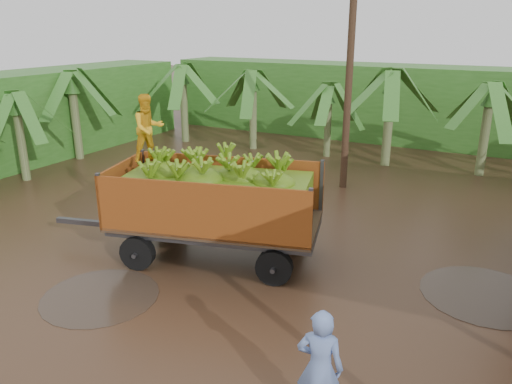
% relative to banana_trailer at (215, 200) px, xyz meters
% --- Properties ---
extents(ground, '(100.00, 100.00, 0.00)m').
position_rel_banana_trailer_xyz_m(ground, '(1.95, -0.66, -1.48)').
color(ground, black).
rests_on(ground, ground).
extents(hedge_north, '(22.00, 3.00, 3.60)m').
position_rel_banana_trailer_xyz_m(hedge_north, '(-0.05, 15.34, 0.32)').
color(hedge_north, '#2D661E').
rests_on(hedge_north, ground).
extents(hedge_west, '(3.00, 18.00, 3.60)m').
position_rel_banana_trailer_xyz_m(hedge_west, '(-12.05, 3.34, 0.32)').
color(hedge_west, '#2D661E').
rests_on(hedge_west, ground).
extents(banana_trailer, '(6.87, 3.54, 3.88)m').
position_rel_banana_trailer_xyz_m(banana_trailer, '(0.00, 0.00, 0.00)').
color(banana_trailer, '#BB591A').
rests_on(banana_trailer, ground).
extents(man_blue, '(0.73, 0.55, 1.81)m').
position_rel_banana_trailer_xyz_m(man_blue, '(4.17, -3.86, -0.57)').
color(man_blue, '#6C87C5').
rests_on(man_blue, ground).
extents(utility_pole, '(1.20, 0.24, 8.66)m').
position_rel_banana_trailer_xyz_m(utility_pole, '(0.93, 6.84, 2.91)').
color(utility_pole, '#47301E').
rests_on(utility_pole, ground).
extents(banana_plants, '(24.92, 19.72, 4.19)m').
position_rel_banana_trailer_xyz_m(banana_plants, '(-3.18, 6.02, 0.34)').
color(banana_plants, '#2D661E').
rests_on(banana_plants, ground).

